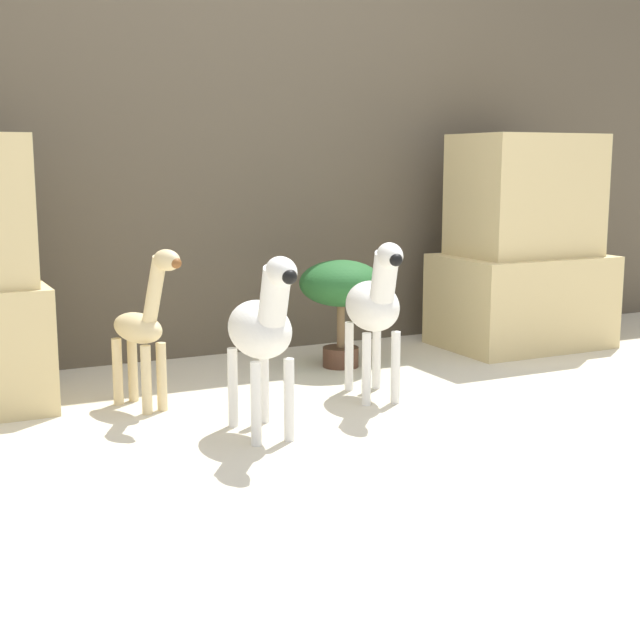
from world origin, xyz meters
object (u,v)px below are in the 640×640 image
object	(u,v)px
zebra_right	(375,304)
giraffe_figurine	(143,327)
potted_palm_front	(341,289)
zebra_left	(263,327)

from	to	relation	value
zebra_right	giraffe_figurine	size ratio (longest dim) A/B	1.02
zebra_right	giraffe_figurine	world-z (taller)	zebra_right
zebra_right	giraffe_figurine	distance (m)	0.90
giraffe_figurine	potted_palm_front	world-z (taller)	giraffe_figurine
giraffe_figurine	potted_palm_front	distance (m)	1.05
giraffe_figurine	zebra_left	bearing A→B (deg)	-61.63
zebra_right	potted_palm_front	bearing A→B (deg)	75.79
zebra_right	potted_palm_front	xyz separation A→B (m)	(0.14, 0.56, -0.02)
zebra_left	giraffe_figurine	world-z (taller)	zebra_left
zebra_left	giraffe_figurine	distance (m)	0.59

